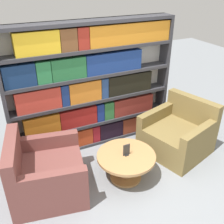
# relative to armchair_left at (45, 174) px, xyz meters

# --- Properties ---
(ground_plane) EXTENTS (14.00, 14.00, 0.00)m
(ground_plane) POSITION_rel_armchair_left_xyz_m (1.04, -0.57, -0.29)
(ground_plane) COLOR gray
(bookshelf) EXTENTS (2.70, 0.30, 2.04)m
(bookshelf) POSITION_rel_armchair_left_xyz_m (1.00, 0.85, 0.72)
(bookshelf) COLOR silver
(bookshelf) RESTS_ON ground_plane
(armchair_left) EXTENTS (1.08, 1.09, 0.85)m
(armchair_left) POSITION_rel_armchair_left_xyz_m (0.00, 0.00, 0.00)
(armchair_left) COLOR brown
(armchair_left) RESTS_ON ground_plane
(armchair_right) EXTENTS (1.14, 1.15, 0.85)m
(armchair_right) POSITION_rel_armchair_left_xyz_m (2.16, 0.00, 0.00)
(armchair_right) COLOR olive
(armchair_right) RESTS_ON ground_plane
(coffee_table) EXTENTS (0.82, 0.82, 0.40)m
(coffee_table) POSITION_rel_armchair_left_xyz_m (1.08, -0.23, -0.00)
(coffee_table) COLOR #AD7F4C
(coffee_table) RESTS_ON ground_plane
(table_sign) EXTENTS (0.10, 0.06, 0.17)m
(table_sign) POSITION_rel_armchair_left_xyz_m (1.08, -0.23, 0.19)
(table_sign) COLOR black
(table_sign) RESTS_ON coffee_table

